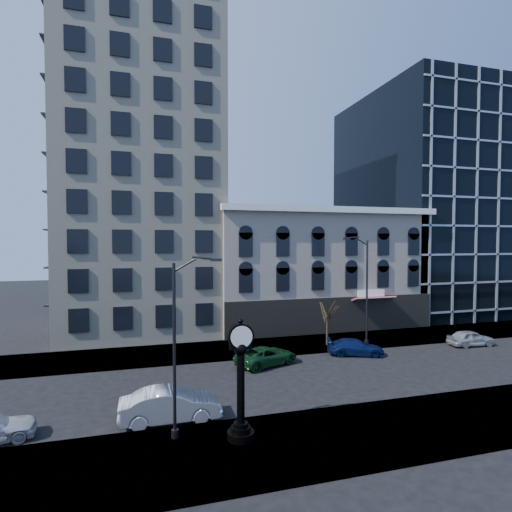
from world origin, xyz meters
name	(u,v)px	position (x,y,z in m)	size (l,w,h in m)	color
ground	(243,384)	(0.00, 0.00, 0.00)	(160.00, 160.00, 0.00)	black
sidewalk_far	(220,350)	(0.00, 8.00, 0.06)	(160.00, 6.00, 0.12)	gray
sidewalk_near	(287,444)	(0.00, -8.00, 0.06)	(160.00, 6.00, 0.12)	gray
cream_tower	(141,143)	(-6.11, 18.88, 19.32)	(15.90, 15.40, 42.50)	beige
victorian_row	(314,270)	(12.00, 15.89, 6.00)	(22.60, 11.19, 12.50)	gray
glass_office	(435,205)	(32.00, 20.91, 14.00)	(20.00, 20.15, 28.00)	black
street_clock	(241,385)	(-1.89, -7.10, 2.60)	(1.24, 1.24, 5.48)	black
street_lamp_near	(188,299)	(-4.15, -6.32, 6.49)	(2.15, 0.74, 8.43)	black
street_lamp_far	(360,262)	(11.85, 6.07, 7.34)	(2.48, 0.52, 9.57)	black
bare_tree_far	(327,306)	(9.27, 6.95, 3.49)	(2.60, 2.60, 4.47)	#312718
car_near_b	(171,405)	(-4.80, -4.15, 0.83)	(1.75, 5.03, 1.66)	silver
car_far_a	(266,356)	(2.60, 3.30, 0.67)	(2.23, 4.83, 1.34)	#143F1E
car_far_b	(355,347)	(10.20, 3.80, 0.64)	(1.80, 4.42, 1.28)	#0C194C
car_far_c	(470,338)	(21.31, 3.60, 0.68)	(1.61, 4.01, 1.37)	#A5A8AD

